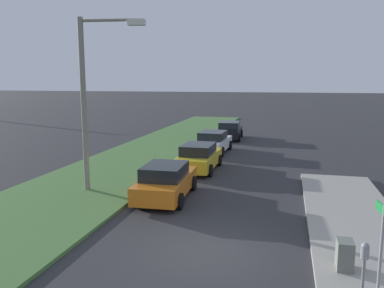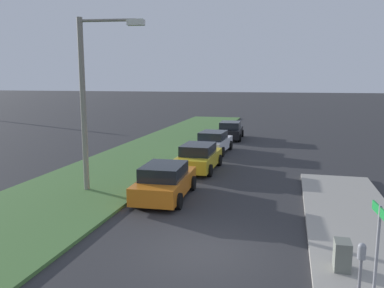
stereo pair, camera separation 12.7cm
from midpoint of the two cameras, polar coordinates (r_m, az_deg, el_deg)
ground at (r=11.70m, az=1.99°, el=-15.54°), size 300.00×300.00×0.00m
grass_median at (r=22.85m, az=-10.04°, el=-3.09°), size 60.00×6.00×0.12m
parked_car_orange at (r=16.47m, az=-4.08°, el=-5.48°), size 4.37×2.16×1.47m
parked_car_yellow at (r=21.48m, az=0.83°, el=-1.96°), size 4.32×2.06×1.47m
parked_car_white at (r=26.74m, az=2.97°, el=0.28°), size 4.38×2.18×1.47m
parked_car_black at (r=33.02m, az=5.39°, el=1.98°), size 4.37×2.16×1.47m
parking_meter at (r=9.68m, az=23.52°, el=-15.08°), size 0.18×0.18×1.42m
utility_box at (r=11.05m, az=21.06°, el=-15.20°), size 0.55×0.40×0.90m
street_sign at (r=8.52m, az=25.49°, el=-13.81°), size 0.90×0.12×2.60m
streetlight at (r=17.32m, az=-14.71°, el=7.27°), size 0.66×2.87×7.50m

